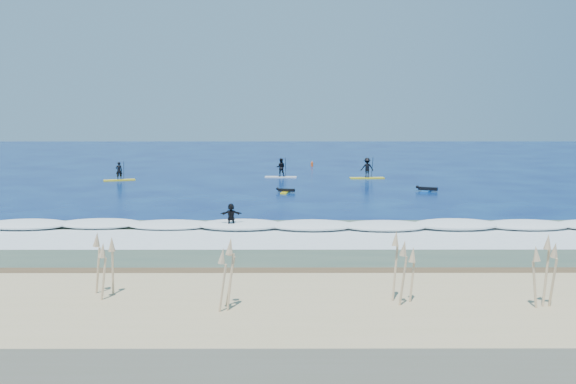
{
  "coord_description": "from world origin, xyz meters",
  "views": [
    {
      "loc": [
        -0.44,
        -45.16,
        6.73
      ],
      "look_at": [
        -0.33,
        0.79,
        0.6
      ],
      "focal_mm": 40.0,
      "sensor_mm": 36.0,
      "label": 1
    }
  ],
  "objects_px": {
    "prone_paddler_far": "(427,189)",
    "marker_buoy": "(312,164)",
    "wave_surfer": "(231,217)",
    "sup_paddler_center": "(281,169)",
    "sup_paddler_right": "(367,169)",
    "prone_paddler_near": "(286,191)",
    "sup_paddler_left": "(119,174)"
  },
  "relations": [
    {
      "from": "sup_paddler_right",
      "to": "wave_surfer",
      "type": "height_order",
      "value": "sup_paddler_right"
    },
    {
      "from": "wave_surfer",
      "to": "sup_paddler_right",
      "type": "bearing_deg",
      "value": 62.15
    },
    {
      "from": "prone_paddler_near",
      "to": "sup_paddler_right",
      "type": "bearing_deg",
      "value": -26.29
    },
    {
      "from": "sup_paddler_right",
      "to": "marker_buoy",
      "type": "xyz_separation_m",
      "value": [
        -4.71,
        12.31,
        -0.6
      ]
    },
    {
      "from": "wave_surfer",
      "to": "sup_paddler_center",
      "type": "bearing_deg",
      "value": 79.25
    },
    {
      "from": "sup_paddler_right",
      "to": "sup_paddler_center",
      "type": "bearing_deg",
      "value": 170.01
    },
    {
      "from": "prone_paddler_near",
      "to": "marker_buoy",
      "type": "bearing_deg",
      "value": 3.43
    },
    {
      "from": "sup_paddler_left",
      "to": "prone_paddler_far",
      "type": "bearing_deg",
      "value": -36.36
    },
    {
      "from": "sup_paddler_left",
      "to": "wave_surfer",
      "type": "distance_m",
      "value": 27.0
    },
    {
      "from": "wave_surfer",
      "to": "marker_buoy",
      "type": "bearing_deg",
      "value": 75.74
    },
    {
      "from": "sup_paddler_left",
      "to": "sup_paddler_right",
      "type": "bearing_deg",
      "value": -16.09
    },
    {
      "from": "sup_paddler_center",
      "to": "prone_paddler_far",
      "type": "distance_m",
      "value": 15.57
    },
    {
      "from": "sup_paddler_right",
      "to": "sup_paddler_left",
      "type": "bearing_deg",
      "value": -179.78
    },
    {
      "from": "sup_paddler_right",
      "to": "marker_buoy",
      "type": "bearing_deg",
      "value": 106.91
    },
    {
      "from": "sup_paddler_left",
      "to": "wave_surfer",
      "type": "height_order",
      "value": "sup_paddler_left"
    },
    {
      "from": "wave_surfer",
      "to": "marker_buoy",
      "type": "distance_m",
      "value": 38.49
    },
    {
      "from": "wave_surfer",
      "to": "marker_buoy",
      "type": "relative_size",
      "value": 2.98
    },
    {
      "from": "sup_paddler_right",
      "to": "marker_buoy",
      "type": "relative_size",
      "value": 5.05
    },
    {
      "from": "sup_paddler_left",
      "to": "prone_paddler_far",
      "type": "relative_size",
      "value": 1.29
    },
    {
      "from": "sup_paddler_left",
      "to": "marker_buoy",
      "type": "relative_size",
      "value": 4.45
    },
    {
      "from": "marker_buoy",
      "to": "sup_paddler_right",
      "type": "bearing_deg",
      "value": -69.07
    },
    {
      "from": "marker_buoy",
      "to": "sup_paddler_center",
      "type": "bearing_deg",
      "value": -106.68
    },
    {
      "from": "sup_paddler_center",
      "to": "prone_paddler_near",
      "type": "height_order",
      "value": "sup_paddler_center"
    },
    {
      "from": "sup_paddler_left",
      "to": "prone_paddler_far",
      "type": "xyz_separation_m",
      "value": [
        26.57,
        -7.63,
        -0.46
      ]
    },
    {
      "from": "sup_paddler_left",
      "to": "marker_buoy",
      "type": "height_order",
      "value": "sup_paddler_left"
    },
    {
      "from": "prone_paddler_near",
      "to": "prone_paddler_far",
      "type": "height_order",
      "value": "prone_paddler_far"
    },
    {
      "from": "prone_paddler_far",
      "to": "marker_buoy",
      "type": "bearing_deg",
      "value": 44.45
    },
    {
      "from": "sup_paddler_left",
      "to": "sup_paddler_center",
      "type": "relative_size",
      "value": 0.94
    },
    {
      "from": "marker_buoy",
      "to": "prone_paddler_near",
      "type": "bearing_deg",
      "value": -97.54
    },
    {
      "from": "sup_paddler_right",
      "to": "prone_paddler_near",
      "type": "height_order",
      "value": "sup_paddler_right"
    },
    {
      "from": "sup_paddler_left",
      "to": "sup_paddler_right",
      "type": "height_order",
      "value": "sup_paddler_right"
    },
    {
      "from": "sup_paddler_right",
      "to": "prone_paddler_near",
      "type": "relative_size",
      "value": 1.68
    }
  ]
}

